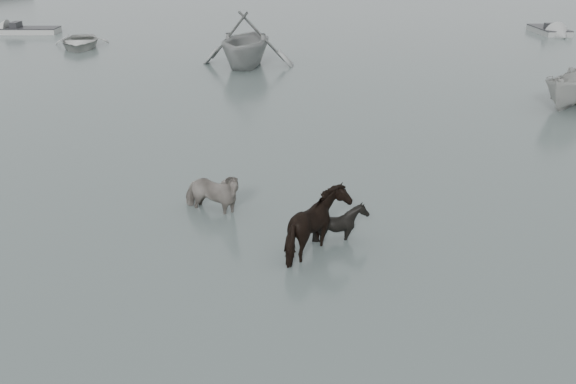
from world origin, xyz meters
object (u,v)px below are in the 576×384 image
(pony_dark, at_px, (320,220))
(rowboat_lead, at_px, (79,40))
(pony_black, at_px, (341,216))
(pony_pinto, at_px, (211,185))

(pony_dark, distance_m, rowboat_lead, 28.76)
(pony_dark, height_order, pony_black, pony_dark)
(pony_dark, relative_size, pony_black, 1.42)
(pony_pinto, xyz_separation_m, pony_dark, (3.02, -1.28, 0.07))
(pony_pinto, height_order, pony_dark, pony_dark)
(pony_pinto, bearing_deg, rowboat_lead, 47.30)
(pony_dark, bearing_deg, pony_black, -30.19)
(pony_dark, height_order, rowboat_lead, pony_dark)
(pony_black, bearing_deg, pony_dark, 173.74)
(pony_dark, distance_m, pony_black, 0.87)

